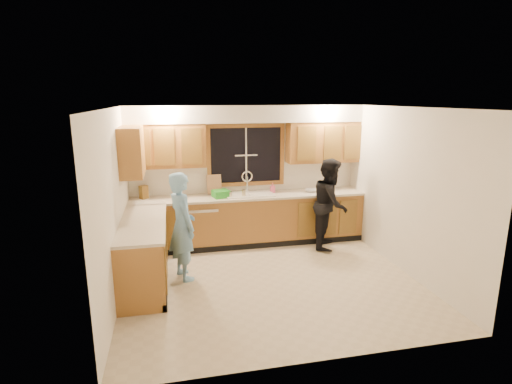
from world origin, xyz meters
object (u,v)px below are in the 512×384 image
knife_block (144,192)px  bowl (311,190)px  dishwasher (203,225)px  soap_bottle (273,188)px  stove (141,269)px  man (182,226)px  sink (249,198)px  woman (330,204)px  dish_crate (221,194)px

knife_block → bowl: (3.01, -0.13, -0.09)m
dishwasher → bowl: bowl is taller
soap_bottle → bowl: 0.72m
bowl → stove: bearing=-148.6°
man → bowl: (2.41, 1.20, 0.14)m
sink → man: bearing=-135.6°
dishwasher → soap_bottle: 1.44m
man → soap_bottle: 2.14m
dishwasher → man: (-0.39, -1.20, 0.39)m
knife_block → bowl: 3.01m
sink → bowl: size_ratio=3.98×
sink → man: size_ratio=0.54×
knife_block → bowl: knife_block is taller
sink → dishwasher: bearing=-179.0°
woman → sink: bearing=97.3°
knife_block → dish_crate: (1.32, -0.19, -0.05)m
sink → stove: (-1.80, -1.82, -0.41)m
stove → man: size_ratio=0.56×
man → bowl: bearing=-82.9°
sink → knife_block: sink is taller
stove → soap_bottle: size_ratio=4.95×
dishwasher → woman: 2.30m
dish_crate → bowl: size_ratio=1.25×
sink → man: (-1.24, -1.22, -0.06)m
sink → soap_bottle: size_ratio=4.73×
bowl → knife_block: bearing=177.6°
stove → man: 0.90m
dishwasher → soap_bottle: (1.30, 0.10, 0.60)m
woman → dish_crate: woman is taller
bowl → dish_crate: bearing=-177.8°
woman → soap_bottle: 1.09m
dish_crate → bowl: (1.69, 0.06, -0.04)m
man → sink: bearing=-65.1°
soap_bottle → stove: bearing=-139.8°
dishwasher → soap_bottle: bearing=4.2°
dish_crate → stove: bearing=-126.1°
sink → soap_bottle: bearing=10.2°
knife_block → dish_crate: size_ratio=0.86×
knife_block → soap_bottle: bearing=-39.5°
woman → knife_block: (-3.21, 0.60, 0.23)m
woman → knife_block: size_ratio=6.95×
stove → man: bearing=47.4°
dishwasher → knife_block: (-0.99, 0.13, 0.63)m
man → dishwasher: bearing=-37.5°
dishwasher → bowl: (2.02, 0.00, 0.54)m
dishwasher → soap_bottle: soap_bottle is taller
man → bowl: man is taller
woman → dish_crate: (-1.89, 0.41, 0.18)m
dishwasher → bowl: bearing=0.1°
woman → dish_crate: bearing=104.5°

